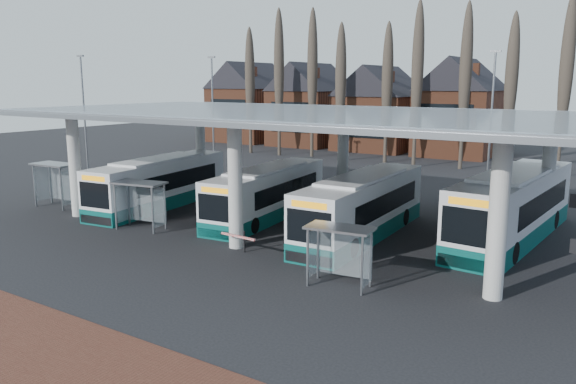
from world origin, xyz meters
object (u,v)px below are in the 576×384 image
Objects in this scene: bus_0 at (161,183)px; shelter_0 at (57,175)px; bus_2 at (363,207)px; shelter_2 at (341,242)px; bus_3 at (513,207)px; bus_1 at (268,194)px; shelter_1 at (141,194)px.

shelter_0 is (-5.48, -3.64, 0.56)m from bus_0.
shelter_2 is at bearing -73.30° from bus_2.
shelter_2 is (16.41, -6.52, 0.27)m from bus_0.
bus_0 is 21.03m from bus_3.
bus_2 reaches higher than shelter_0.
shelter_2 is (21.90, -2.87, -0.29)m from shelter_0.
bus_3 is at bearing 6.53° from bus_1.
shelter_0 is 1.14× the size of shelter_2.
shelter_2 is at bearing -10.68° from shelter_0.
bus_3 reaches higher than shelter_0.
bus_1 is at bearing 2.08° from bus_0.
bus_3 is 19.42m from shelter_1.
bus_3 is 4.71× the size of shelter_2.
bus_1 is at bearing 172.14° from bus_2.
shelter_1 is at bearing -148.85° from bus_3.
shelter_0 is (-19.45, -4.22, 0.53)m from bus_2.
shelter_0 is at bearing -159.10° from bus_3.
bus_2 is 4.27× the size of shelter_2.
bus_3 reaches higher than bus_0.
bus_0 reaches higher than shelter_1.
bus_1 is 7.25m from shelter_1.
bus_2 is at bearing 15.55° from shelter_1.
bus_1 is 0.95× the size of bus_2.
bus_3 is 4.14× the size of shelter_0.
shelter_1 is (-17.32, -8.77, 0.24)m from bus_3.
shelter_0 is at bearing 165.91° from shelter_2.
bus_0 is 6.61m from shelter_0.
bus_3 is at bearing 25.83° from bus_2.
bus_1 is 3.56× the size of shelter_0.
shelter_1 reaches higher than shelter_2.
shelter_2 is (8.86, -7.72, 0.33)m from bus_1.
bus_0 is 7.65m from bus_1.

